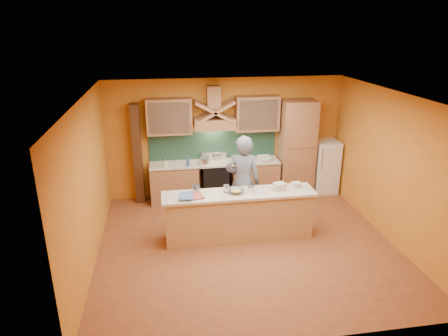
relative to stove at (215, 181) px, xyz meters
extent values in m
cube|color=brown|center=(0.30, -2.20, -0.45)|extent=(5.50, 5.00, 0.01)
cube|color=white|center=(0.30, -2.20, 2.35)|extent=(5.50, 5.00, 0.01)
cube|color=orange|center=(0.30, 0.30, 0.95)|extent=(5.50, 0.02, 2.80)
cube|color=orange|center=(0.30, -4.70, 0.95)|extent=(5.50, 0.02, 2.80)
cube|color=orange|center=(-2.45, -2.20, 0.95)|extent=(0.02, 5.00, 2.80)
cube|color=orange|center=(3.05, -2.20, 0.95)|extent=(0.02, 5.00, 2.80)
cube|color=#A36F4A|center=(-0.95, 0.00, -0.02)|extent=(1.10, 0.60, 0.86)
cube|color=#A36F4A|center=(0.95, 0.00, -0.02)|extent=(1.10, 0.60, 0.86)
cube|color=beige|center=(0.00, 0.00, 0.45)|extent=(3.00, 0.62, 0.04)
cube|color=black|center=(0.00, 0.00, 0.00)|extent=(0.60, 0.58, 0.90)
cube|color=#1B3B2E|center=(0.00, 0.28, 0.80)|extent=(3.00, 0.03, 0.70)
cube|color=#A36F4A|center=(0.00, 0.05, 1.37)|extent=(0.92, 0.50, 0.24)
cube|color=#A36F4A|center=(0.00, 0.15, 1.95)|extent=(0.30, 0.30, 0.50)
cube|color=#A36F4A|center=(-1.00, 0.12, 1.55)|extent=(1.00, 0.35, 0.80)
cube|color=#A36F4A|center=(1.00, 0.12, 1.55)|extent=(1.00, 0.35, 0.80)
cube|color=#A36F4A|center=(1.95, 0.00, 0.70)|extent=(0.80, 0.60, 2.30)
cube|color=white|center=(2.70, 0.00, 0.20)|extent=(0.58, 0.60, 1.30)
cube|color=#472816|center=(-1.75, 0.15, 0.70)|extent=(0.20, 0.30, 2.30)
cube|color=tan|center=(0.20, -1.90, -0.01)|extent=(2.80, 0.55, 0.88)
cube|color=beige|center=(0.20, -1.90, 0.47)|extent=(2.90, 0.62, 0.05)
imported|color=slate|center=(0.36, -1.44, 0.51)|extent=(0.78, 0.59, 1.93)
cylinder|color=silver|center=(-0.25, -0.11, 0.53)|extent=(0.33, 0.33, 0.16)
cylinder|color=#AEADB4|center=(0.07, 0.17, 0.52)|extent=(0.26, 0.26, 0.14)
imported|color=silver|center=(-1.13, -0.14, 0.56)|extent=(0.09, 0.09, 0.18)
imported|color=#375497|center=(-0.63, -0.20, 0.58)|extent=(0.12, 0.12, 0.23)
imported|color=white|center=(1.16, -0.14, 0.51)|extent=(0.35, 0.35, 0.08)
cube|color=silver|center=(1.15, -0.04, 0.52)|extent=(0.30, 0.24, 0.10)
imported|color=#AF4B3E|center=(-0.71, -1.98, 0.51)|extent=(0.29, 0.34, 0.03)
imported|color=teal|center=(-0.92, -1.96, 0.53)|extent=(0.29, 0.37, 0.03)
cylinder|color=silver|center=(-0.60, -1.74, 0.57)|extent=(0.15, 0.15, 0.15)
cylinder|color=white|center=(-0.03, -1.84, 0.56)|extent=(0.14, 0.14, 0.14)
cube|color=white|center=(0.43, -1.89, 0.54)|extent=(0.15, 0.15, 0.10)
imported|color=silver|center=(0.15, -1.89, 0.53)|extent=(0.36, 0.36, 0.07)
cube|color=beige|center=(0.59, -1.91, 0.50)|extent=(0.24, 0.20, 0.01)
cube|color=beige|center=(0.99, -1.89, 0.57)|extent=(0.26, 0.23, 0.14)
cube|color=beige|center=(1.34, -1.82, 0.55)|extent=(0.19, 0.16, 0.10)
camera|label=1|loc=(-1.16, -8.65, 3.50)|focal=32.00mm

